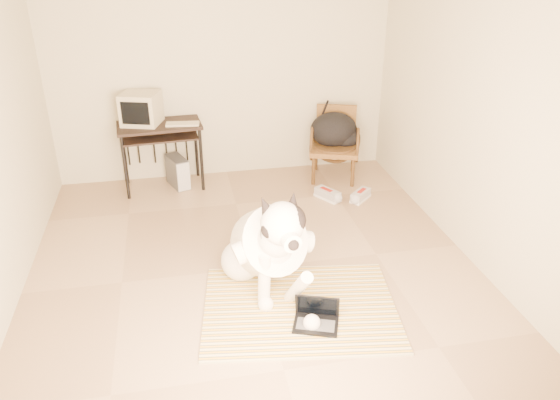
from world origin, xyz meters
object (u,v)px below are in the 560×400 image
object	(u,v)px
computer_desk	(160,134)
backpack	(336,131)
laptop	(316,317)
rattan_chair	(335,143)
pc_tower	(178,172)
crt_monitor	(141,108)
dog	(268,246)

from	to	relation	value
computer_desk	backpack	bearing A→B (deg)	-2.00
laptop	computer_desk	xyz separation A→B (m)	(-1.12, 2.84, 0.60)
rattan_chair	computer_desk	bearing A→B (deg)	177.69
computer_desk	rattan_chair	xyz separation A→B (m)	(2.07, -0.08, -0.24)
computer_desk	pc_tower	size ratio (longest dim) A/B	2.33
pc_tower	backpack	size ratio (longest dim) A/B	0.70
rattan_chair	laptop	bearing A→B (deg)	-109.07
crt_monitor	backpack	size ratio (longest dim) A/B	0.83
dog	backpack	xyz separation A→B (m)	(1.23, 2.20, 0.17)
dog	crt_monitor	size ratio (longest dim) A/B	2.88
rattan_chair	backpack	world-z (taller)	rattan_chair
dog	rattan_chair	distance (m)	2.50
dog	backpack	bearing A→B (deg)	60.67
computer_desk	backpack	size ratio (longest dim) A/B	1.62
crt_monitor	rattan_chair	xyz separation A→B (m)	(2.25, -0.15, -0.53)
laptop	rattan_chair	distance (m)	2.93
laptop	rattan_chair	world-z (taller)	rattan_chair
crt_monitor	backpack	bearing A→B (deg)	-3.51
dog	laptop	bearing A→B (deg)	-64.29
pc_tower	computer_desk	bearing A→B (deg)	-178.96
dog	rattan_chair	xyz separation A→B (m)	(1.22, 2.19, 0.01)
pc_tower	laptop	bearing A→B (deg)	-71.34
backpack	computer_desk	bearing A→B (deg)	178.00
dog	rattan_chair	bearing A→B (deg)	60.74
rattan_chair	crt_monitor	bearing A→B (deg)	176.19
computer_desk	pc_tower	bearing A→B (deg)	1.04
dog	crt_monitor	distance (m)	2.61
crt_monitor	laptop	bearing A→B (deg)	-65.85
dog	pc_tower	xyz separation A→B (m)	(-0.69, 2.27, -0.24)
laptop	backpack	distance (m)	2.97
crt_monitor	rattan_chair	world-z (taller)	crt_monitor
dog	crt_monitor	world-z (taller)	crt_monitor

